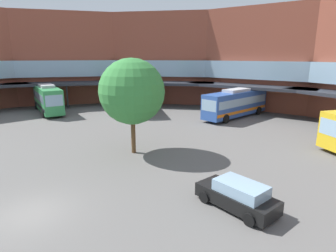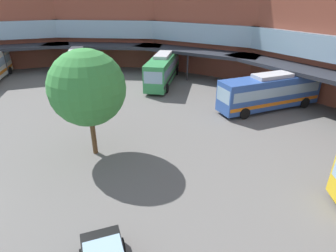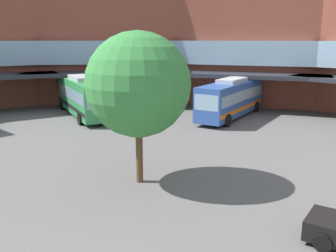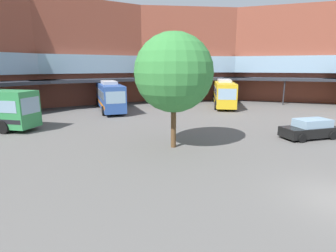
{
  "view_description": "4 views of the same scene",
  "coord_description": "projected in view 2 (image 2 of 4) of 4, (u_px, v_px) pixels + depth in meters",
  "views": [
    {
      "loc": [
        13.27,
        -6.68,
        7.99
      ],
      "look_at": [
        0.69,
        11.6,
        2.39
      ],
      "focal_mm": 30.15,
      "sensor_mm": 36.0,
      "label": 1
    },
    {
      "loc": [
        16.34,
        4.33,
        11.13
      ],
      "look_at": [
        0.05,
        15.62,
        1.54
      ],
      "focal_mm": 29.92,
      "sensor_mm": 36.0,
      "label": 2
    },
    {
      "loc": [
        5.55,
        -6.91,
        7.4
      ],
      "look_at": [
        -1.5,
        13.81,
        2.26
      ],
      "focal_mm": 39.99,
      "sensor_mm": 36.0,
      "label": 3
    },
    {
      "loc": [
        -11.65,
        -5.02,
        5.56
      ],
      "look_at": [
        -1.22,
        12.01,
        1.11
      ],
      "focal_mm": 28.65,
      "sensor_mm": 36.0,
      "label": 4
    }
  ],
  "objects": [
    {
      "name": "station_building",
      "position": [
        252.0,
        43.0,
        24.21
      ],
      "size": [
        82.57,
        41.13,
        14.68
      ],
      "color": "brown",
      "rests_on": "ground"
    },
    {
      "name": "bus_1",
      "position": [
        163.0,
        68.0,
        36.86
      ],
      "size": [
        10.2,
        10.16,
        3.87
      ],
      "rotation": [
        0.0,
        0.0,
        5.5
      ],
      "color": "#338C4C",
      "rests_on": "ground"
    },
    {
      "name": "bus_2",
      "position": [
        270.0,
        92.0,
        28.47
      ],
      "size": [
        4.78,
        11.43,
        3.74
      ],
      "rotation": [
        0.0,
        0.0,
        4.5
      ],
      "color": "#2D519E",
      "rests_on": "ground"
    },
    {
      "name": "bus_4",
      "position": [
        78.0,
        63.0,
        39.33
      ],
      "size": [
        10.26,
        6.34,
        3.99
      ],
      "rotation": [
        0.0,
        0.0,
        5.86
      ],
      "color": "#338C4C",
      "rests_on": "ground"
    },
    {
      "name": "plaza_tree",
      "position": [
        87.0,
        88.0,
        19.1
      ],
      "size": [
        5.3,
        5.3,
        7.8
      ],
      "color": "brown",
      "rests_on": "ground"
    }
  ]
}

